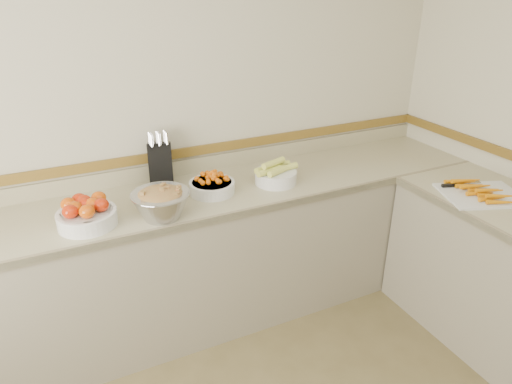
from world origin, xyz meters
name	(u,v)px	position (x,y,z in m)	size (l,w,h in m)	color
back_wall	(158,117)	(0.00, 2.00, 1.30)	(4.00, 4.00, 0.00)	beige
counter_back	(183,261)	(0.00, 1.68, 0.45)	(4.00, 0.65, 1.08)	tan
knife_block	(160,163)	(-0.03, 1.90, 1.04)	(0.18, 0.20, 0.34)	black
tomato_bowl	(86,213)	(-0.52, 1.56, 0.97)	(0.30, 0.30, 0.15)	white
cherry_tomato_bowl	(212,185)	(0.20, 1.65, 0.95)	(0.27, 0.27, 0.15)	white
corn_bowl	(276,174)	(0.61, 1.61, 0.96)	(0.29, 0.26, 0.15)	white
rhubarb_bowl	(161,202)	(-0.15, 1.47, 0.99)	(0.31, 0.31, 0.18)	#B2B2BA
cutting_board	(481,192)	(1.61, 0.93, 0.92)	(0.54, 0.48, 0.06)	silver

